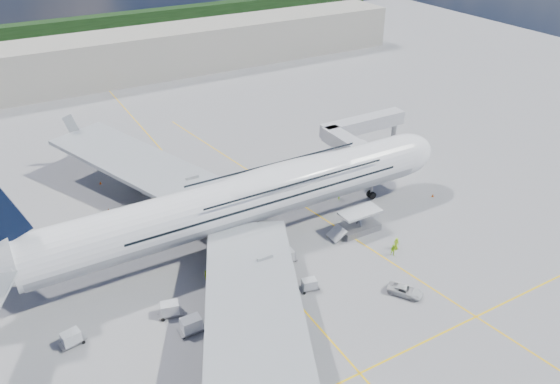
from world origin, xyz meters
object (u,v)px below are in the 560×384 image
dolly_back (71,338)px  catering_truck_outer (99,146)px  cone_nose (433,195)px  cone_wing_right_inner (222,331)px  dolly_row_c (227,325)px  crew_wing (206,275)px  jet_bridge (358,134)px  dolly_row_b (191,325)px  crew_van (396,244)px  crew_loader (393,250)px  cone_tail (36,267)px  crew_tug (239,304)px  dolly_nose_far (309,284)px  cone_wing_left_inner (109,210)px  service_van (405,291)px  cone_wing_left_outer (100,183)px  cargo_loader (358,225)px  baggage_tug (238,291)px  dolly_row_a (170,309)px  dolly_nose_near (286,256)px  crew_nose (339,196)px  airliner (241,200)px  catering_truck_inner (159,179)px

dolly_back → catering_truck_outer: (15.68, 50.02, 0.87)m
cone_nose → cone_wing_right_inner: cone_nose is taller
dolly_row_c → crew_wing: size_ratio=1.80×
jet_bridge → cone_nose: bearing=-73.2°
dolly_row_b → crew_van: bearing=1.5°
crew_loader → cone_tail: size_ratio=3.24×
crew_tug → cone_nose: crew_tug is taller
dolly_nose_far → cone_wing_left_inner: dolly_nose_far is taller
dolly_nose_far → catering_truck_outer: bearing=116.3°
service_van → cone_wing_left_outer: size_ratio=8.17×
cargo_loader → baggage_tug: size_ratio=3.41×
dolly_row_a → crew_van: bearing=9.1°
dolly_nose_near → cone_wing_right_inner: dolly_nose_near is taller
baggage_tug → crew_loader: 23.66m
baggage_tug → cargo_loader: bearing=4.1°
cone_wing_right_inner → cone_wing_left_outer: bearing=94.6°
dolly_nose_far → crew_tug: crew_tug is taller
service_van → cone_wing_right_inner: (-23.96, 5.73, -0.41)m
baggage_tug → jet_bridge: bearing=25.5°
dolly_row_c → cone_wing_left_outer: (-4.56, 44.28, -0.04)m
dolly_row_b → crew_loader: dolly_row_b is taller
jet_bridge → service_van: (-16.58, -33.17, -6.21)m
crew_nose → dolly_row_b: bearing=168.5°
dolly_row_b → cone_wing_right_inner: 3.74m
jet_bridge → crew_van: 27.55m
dolly_nose_near → crew_tug: size_ratio=1.54×
jet_bridge → service_van: bearing=-116.6°
jet_bridge → dolly_row_a: bearing=-154.4°
crew_tug → cone_wing_left_inner: bearing=121.6°
baggage_tug → crew_van: bearing=-11.8°
crew_van → crew_wing: bearing=56.7°
jet_bridge → baggage_tug: bearing=-148.1°
dolly_row_c → cone_wing_left_inner: 34.75m
airliner → dolly_row_c: size_ratio=27.54×
dolly_row_a → crew_loader: size_ratio=1.77×
airliner → catering_truck_outer: bearing=105.8°
catering_truck_outer → crew_wing: size_ratio=4.31×
catering_truck_inner → baggage_tug: bearing=-114.9°
crew_wing → catering_truck_inner: bearing=15.3°
service_van → cone_nose: bearing=6.3°
dolly_row_c → crew_loader: 27.28m
crew_van → cone_wing_left_outer: (-33.27, 41.89, -0.68)m
dolly_nose_near → crew_tug: crew_tug is taller
dolly_back → dolly_row_c: bearing=-32.2°
dolly_row_b → cone_wing_left_outer: size_ratio=5.73×
crew_loader → dolly_row_c: bearing=-128.1°
airliner → dolly_row_a: (-15.36, -10.58, -5.83)m
crew_tug → cone_wing_left_outer: crew_tug is taller
crew_wing → service_van: bearing=-105.0°
crew_tug → cone_tail: size_ratio=3.44×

